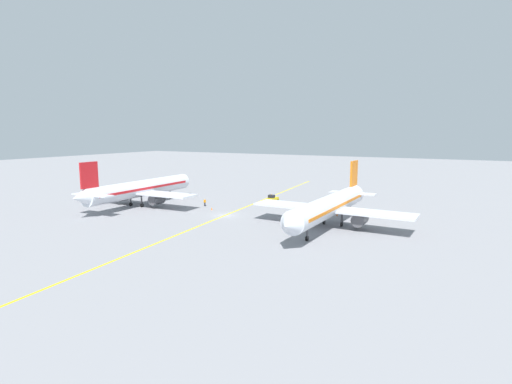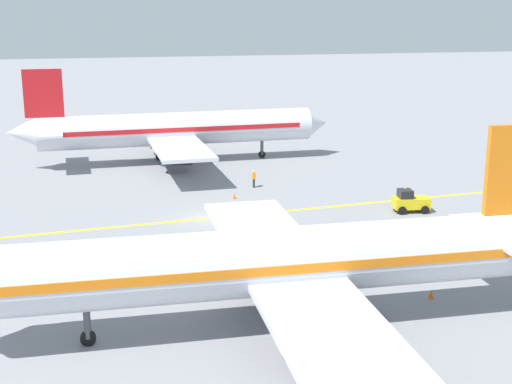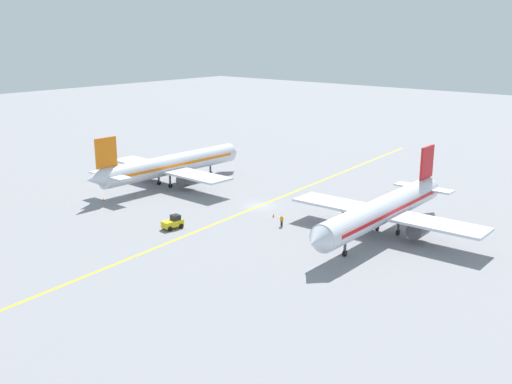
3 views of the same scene
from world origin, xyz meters
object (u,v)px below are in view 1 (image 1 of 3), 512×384
object	(u,v)px
traffic_cone_by_wingtip	(355,211)
traffic_cone_mid_apron	(337,214)
ground_crew_worker	(205,202)
airplane_adjacent_stand	(141,189)
airplane_at_gate	(330,206)
traffic_cone_near_nose	(212,209)
baggage_tug_white	(273,199)

from	to	relation	value
traffic_cone_by_wingtip	traffic_cone_mid_apron	bearing A→B (deg)	65.54
ground_crew_worker	airplane_adjacent_stand	bearing A→B (deg)	24.23
traffic_cone_by_wingtip	airplane_at_gate	bearing A→B (deg)	87.95
airplane_at_gate	traffic_cone_near_nose	size ratio (longest dim) A/B	64.49
airplane_at_gate	baggage_tug_white	distance (m)	25.51
ground_crew_worker	traffic_cone_mid_apron	xyz separation A→B (m)	(-28.73, -3.94, -0.63)
airplane_adjacent_stand	traffic_cone_by_wingtip	distance (m)	46.55
traffic_cone_mid_apron	traffic_cone_by_wingtip	distance (m)	5.33
airplane_adjacent_stand	traffic_cone_by_wingtip	world-z (taller)	airplane_adjacent_stand
traffic_cone_near_nose	traffic_cone_by_wingtip	xyz separation A→B (m)	(-27.23, -11.50, 0.00)
airplane_adjacent_stand	airplane_at_gate	bearing A→B (deg)	-179.94
ground_crew_worker	traffic_cone_by_wingtip	size ratio (longest dim) A/B	3.05
ground_crew_worker	traffic_cone_near_nose	size ratio (longest dim) A/B	3.05
airplane_at_gate	baggage_tug_white	bearing A→B (deg)	-41.14
traffic_cone_mid_apron	traffic_cone_by_wingtip	size ratio (longest dim) A/B	1.00
airplane_adjacent_stand	traffic_cone_mid_apron	world-z (taller)	airplane_adjacent_stand
airplane_at_gate	ground_crew_worker	world-z (taller)	airplane_at_gate
airplane_adjacent_stand	baggage_tug_white	bearing A→B (deg)	-145.59
airplane_at_gate	traffic_cone_mid_apron	bearing A→B (deg)	-80.26
traffic_cone_mid_apron	traffic_cone_near_nose	bearing A→B (deg)	14.89
airplane_adjacent_stand	traffic_cone_mid_apron	xyz separation A→B (m)	(-41.83, -9.83, -3.43)
ground_crew_worker	traffic_cone_near_nose	xyz separation A→B (m)	(-3.70, 2.71, -0.63)
airplane_adjacent_stand	baggage_tug_white	distance (m)	29.73
baggage_tug_white	traffic_cone_mid_apron	world-z (taller)	baggage_tug_white
baggage_tug_white	ground_crew_worker	size ratio (longest dim) A/B	1.88
airplane_at_gate	traffic_cone_by_wingtip	size ratio (longest dim) A/B	64.49
airplane_adjacent_stand	ground_crew_worker	size ratio (longest dim) A/B	21.11
baggage_tug_white	ground_crew_worker	distance (m)	15.66
baggage_tug_white	traffic_cone_by_wingtip	size ratio (longest dim) A/B	5.76
airplane_adjacent_stand	ground_crew_worker	world-z (taller)	airplane_adjacent_stand
airplane_at_gate	airplane_adjacent_stand	xyz separation A→B (m)	(43.51, 0.05, 0.00)
airplane_at_gate	airplane_adjacent_stand	bearing A→B (deg)	0.06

